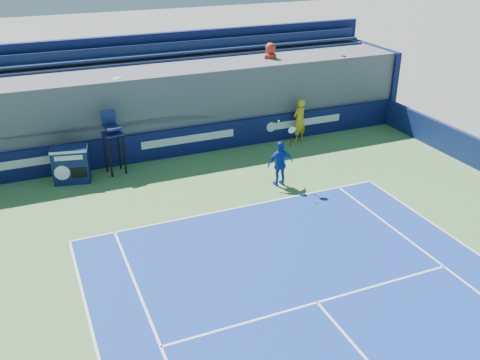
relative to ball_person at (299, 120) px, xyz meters
name	(u,v)px	position (x,y,z in m)	size (l,w,h in m)	color
ball_person	(299,120)	(0.00, 0.00, 0.00)	(0.70, 0.46, 1.93)	yellow
back_hoarding	(188,141)	(-5.01, 0.44, -0.37)	(20.40, 0.21, 1.20)	#0C1246
match_clock	(71,164)	(-9.85, -0.43, -0.23)	(1.44, 0.97, 1.40)	#0F1B4B
umpire_chair	(113,136)	(-8.18, -0.23, 0.55)	(0.81, 0.81, 2.48)	black
tennis_player	(280,164)	(-2.80, -3.72, -0.10)	(1.01, 0.44, 2.57)	#1436A4
stadium_seating	(173,99)	(-5.01, 2.49, 0.86)	(21.00, 4.05, 4.40)	#56565B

